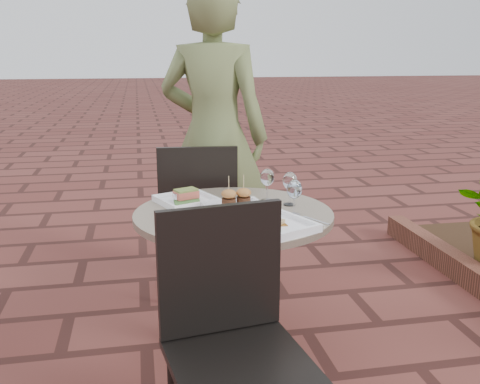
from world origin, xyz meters
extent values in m
cylinder|color=gray|center=(0.00, 0.26, 0.02)|extent=(0.52, 0.52, 0.04)
cylinder|color=gray|center=(0.00, 0.26, 0.35)|extent=(0.08, 0.08, 0.70)
cylinder|color=gray|center=(0.00, 0.26, 0.71)|extent=(0.90, 0.90, 0.03)
cube|color=black|center=(-0.08, 1.04, 0.45)|extent=(0.47, 0.47, 0.03)
cube|color=black|center=(-0.10, 0.85, 0.70)|extent=(0.44, 0.06, 0.46)
cylinder|color=black|center=(0.12, 1.22, 0.22)|extent=(0.02, 0.02, 0.44)
cylinder|color=black|center=(-0.26, 1.25, 0.22)|extent=(0.02, 0.02, 0.44)
cylinder|color=black|center=(0.09, 0.84, 0.22)|extent=(0.02, 0.02, 0.44)
cylinder|color=black|center=(-0.29, 0.87, 0.22)|extent=(0.02, 0.02, 0.44)
cube|color=black|center=(-0.12, -0.51, 0.45)|extent=(0.50, 0.50, 0.03)
cube|color=black|center=(-0.15, -0.31, 0.70)|extent=(0.44, 0.10, 0.46)
cylinder|color=black|center=(0.04, -0.29, 0.22)|extent=(0.02, 0.02, 0.44)
imported|color=olive|center=(0.05, 1.22, 0.93)|extent=(0.80, 0.68, 1.85)
cube|color=white|center=(-0.20, 0.45, 0.74)|extent=(0.32, 0.32, 0.01)
cube|color=#BE5343|center=(-0.20, 0.45, 0.77)|extent=(0.13, 0.11, 0.03)
cube|color=#5D6B30|center=(-0.20, 0.45, 0.79)|extent=(0.12, 0.10, 0.01)
cube|color=white|center=(0.01, 0.24, 0.74)|extent=(0.30, 0.30, 0.01)
cube|color=white|center=(0.12, -0.02, 0.74)|extent=(0.36, 0.36, 0.01)
ellipsoid|color=#EF6279|center=(0.08, -0.08, 0.75)|extent=(0.05, 0.04, 0.02)
cylinder|color=white|center=(0.25, 0.16, 0.73)|extent=(0.06, 0.06, 0.00)
cylinder|color=white|center=(0.25, 0.16, 0.77)|extent=(0.01, 0.01, 0.07)
ellipsoid|color=white|center=(0.25, 0.16, 0.85)|extent=(0.07, 0.07, 0.08)
cylinder|color=white|center=(0.25, 0.16, 0.84)|extent=(0.05, 0.05, 0.04)
cylinder|color=white|center=(0.19, 0.42, 0.73)|extent=(0.06, 0.06, 0.00)
cylinder|color=white|center=(0.19, 0.42, 0.77)|extent=(0.01, 0.01, 0.07)
ellipsoid|color=white|center=(0.19, 0.42, 0.85)|extent=(0.07, 0.07, 0.08)
cylinder|color=white|center=(0.28, 0.32, 0.73)|extent=(0.06, 0.06, 0.00)
cylinder|color=white|center=(0.28, 0.32, 0.77)|extent=(0.01, 0.01, 0.07)
ellipsoid|color=white|center=(0.28, 0.32, 0.85)|extent=(0.07, 0.07, 0.08)
cylinder|color=silver|center=(-0.23, 0.45, 0.76)|extent=(0.08, 0.08, 0.05)
camera|label=1|loc=(-0.40, -2.02, 1.43)|focal=40.00mm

